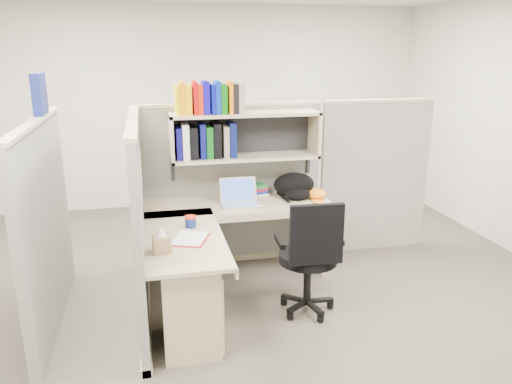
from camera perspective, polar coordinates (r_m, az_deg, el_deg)
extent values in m
plane|color=#3A362D|center=(4.48, -0.64, -12.30)|extent=(6.00, 6.00, 0.00)
plane|color=#B9B3A7|center=(6.95, -5.86, 9.59)|extent=(6.00, 0.00, 6.00)
cube|color=slate|center=(5.01, -2.80, 0.66)|extent=(1.80, 0.06, 1.60)
cube|color=tan|center=(4.85, -2.93, 9.98)|extent=(1.80, 0.08, 0.03)
cube|color=slate|center=(4.08, -13.16, -3.39)|extent=(0.06, 1.80, 1.60)
cube|color=tan|center=(3.89, -13.93, 8.00)|extent=(0.08, 1.80, 0.03)
cube|color=slate|center=(4.16, -22.86, -3.91)|extent=(0.06, 1.80, 1.60)
cube|color=slate|center=(5.47, 13.41, 1.59)|extent=(1.20, 0.06, 1.60)
cube|color=navy|center=(4.29, -23.53, 10.23)|extent=(0.07, 0.27, 0.32)
cube|color=white|center=(4.11, -13.05, 2.59)|extent=(0.00, 0.21, 0.28)
cube|color=tan|center=(4.68, -1.28, 8.91)|extent=(1.40, 0.34, 0.03)
cube|color=tan|center=(4.75, -1.25, 4.00)|extent=(1.40, 0.34, 0.03)
cube|color=tan|center=(4.63, -9.65, 6.04)|extent=(0.03, 0.34, 0.44)
cube|color=tan|center=(4.89, 6.68, 6.69)|extent=(0.03, 0.34, 0.44)
cube|color=black|center=(4.87, -1.64, 6.75)|extent=(1.38, 0.01, 0.41)
cube|color=#E1C104|center=(4.57, -9.02, 10.36)|extent=(0.03, 0.20, 0.26)
cube|color=orange|center=(4.57, -8.48, 10.58)|extent=(0.05, 0.20, 0.29)
cube|color=#EEB005|center=(4.57, -7.80, 10.42)|extent=(0.06, 0.20, 0.26)
cube|color=#AD0608|center=(4.58, -7.01, 10.64)|extent=(0.04, 0.20, 0.29)
cube|color=red|center=(4.58, -6.46, 10.48)|extent=(0.05, 0.20, 0.26)
cube|color=#0E059B|center=(4.59, -5.80, 10.69)|extent=(0.06, 0.20, 0.29)
cube|color=#040C8D|center=(4.60, -5.00, 10.54)|extent=(0.04, 0.20, 0.26)
cube|color=#042794|center=(4.60, -4.46, 10.74)|extent=(0.04, 0.20, 0.29)
cube|color=#085C06|center=(4.61, -3.80, 10.58)|extent=(0.06, 0.20, 0.26)
cube|color=orange|center=(4.62, -3.02, 10.79)|extent=(0.04, 0.20, 0.29)
cube|color=black|center=(4.63, -2.48, 10.62)|extent=(0.05, 0.20, 0.26)
cube|color=gray|center=(4.64, -1.83, 10.82)|extent=(0.06, 0.20, 0.29)
cube|color=#090851|center=(4.66, -8.84, 5.58)|extent=(0.05, 0.24, 0.29)
cube|color=silver|center=(4.66, -8.09, 5.80)|extent=(0.06, 0.24, 0.32)
cube|color=black|center=(4.67, -7.19, 5.67)|extent=(0.07, 0.24, 0.29)
cube|color=#070B4A|center=(4.68, -6.20, 5.90)|extent=(0.05, 0.24, 0.32)
cube|color=#0A4C10|center=(4.69, -5.44, 5.75)|extent=(0.06, 0.24, 0.29)
cube|color=black|center=(4.69, -4.56, 5.98)|extent=(0.07, 0.24, 0.32)
cube|color=gray|center=(4.71, -3.57, 5.84)|extent=(0.05, 0.24, 0.29)
cube|color=#061045|center=(4.72, -2.82, 6.05)|extent=(0.06, 0.24, 0.32)
cube|color=tan|center=(4.72, -2.10, -1.38)|extent=(1.74, 0.60, 0.03)
cube|color=tan|center=(3.93, -8.26, -5.21)|extent=(0.60, 1.34, 0.03)
cube|color=tan|center=(4.45, -1.39, -2.94)|extent=(1.74, 0.02, 0.07)
cube|color=tan|center=(3.97, -3.91, -5.38)|extent=(0.02, 1.34, 0.07)
cube|color=tan|center=(3.77, -7.59, -12.44)|extent=(0.40, 0.55, 0.68)
cube|color=tan|center=(3.70, -4.42, -9.46)|extent=(0.02, 0.50, 0.16)
cube|color=tan|center=(3.78, -4.36, -11.92)|extent=(0.02, 0.50, 0.16)
cube|color=tan|center=(3.89, -4.29, -14.78)|extent=(0.02, 0.50, 0.22)
cube|color=#B2B2B7|center=(3.70, -4.27, -9.44)|extent=(0.01, 0.12, 0.01)
cube|color=tan|center=(5.06, 6.85, -4.62)|extent=(0.03, 0.55, 0.70)
cylinder|color=navy|center=(4.10, -7.50, -3.44)|extent=(0.09, 0.09, 0.08)
cylinder|color=red|center=(4.09, -7.52, -2.86)|extent=(0.09, 0.09, 0.02)
ellipsoid|color=#9BB7DC|center=(4.55, 0.19, -1.62)|extent=(0.10, 0.08, 0.03)
cylinder|color=white|center=(4.81, -2.66, -0.21)|extent=(0.09, 0.09, 0.10)
cylinder|color=black|center=(4.13, 5.96, -7.43)|extent=(0.48, 0.48, 0.07)
cube|color=black|center=(3.83, 6.93, -4.85)|extent=(0.42, 0.08, 0.48)
cylinder|color=black|center=(4.21, 5.88, -9.90)|extent=(0.06, 0.06, 0.42)
cylinder|color=black|center=(4.32, 5.79, -12.75)|extent=(0.46, 0.46, 0.10)
cube|color=black|center=(4.02, 2.71, -5.64)|extent=(0.06, 0.27, 0.04)
cube|color=black|center=(4.14, 9.24, -5.17)|extent=(0.06, 0.27, 0.04)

